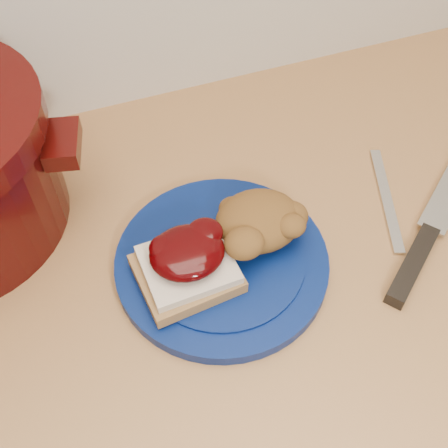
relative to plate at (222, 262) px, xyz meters
name	(u,v)px	position (x,y,z in m)	size (l,w,h in m)	color
base_cabinet	(208,406)	(-0.02, 0.02, -0.48)	(4.00, 0.60, 0.86)	beige
plate	(222,262)	(0.00, 0.00, 0.00)	(0.24, 0.24, 0.02)	#051853
sandwich	(187,264)	(-0.04, -0.01, 0.03)	(0.11, 0.10, 0.05)	olive
stuffing_mound	(258,221)	(0.05, 0.02, 0.04)	(0.10, 0.08, 0.05)	brown
chef_knife	(425,240)	(0.23, -0.05, 0.00)	(0.26, 0.21, 0.02)	black
butter_knife	(386,198)	(0.23, 0.02, 0.00)	(0.17, 0.01, 0.00)	silver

